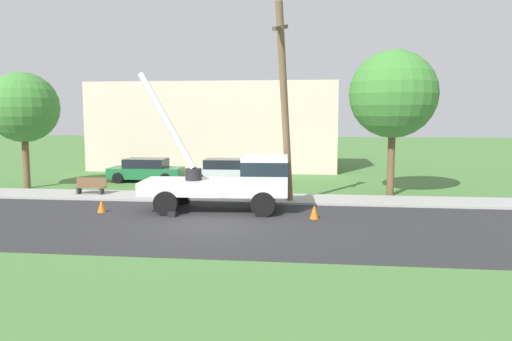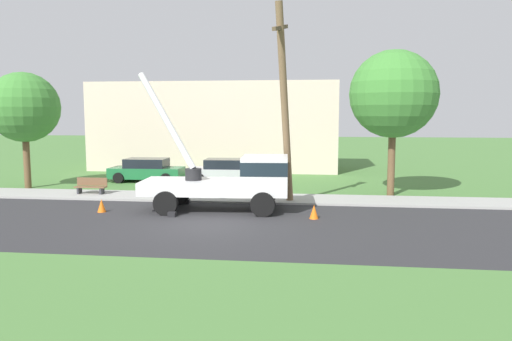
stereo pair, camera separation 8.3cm
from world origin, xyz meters
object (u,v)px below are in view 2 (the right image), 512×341
roadside_tree_near (24,108)px  roadside_tree_far (394,94)px  traffic_cone_ahead (314,212)px  parked_sedan_green (147,170)px  leaning_utility_pole (285,104)px  traffic_cone_behind (102,206)px  park_bench (91,187)px  utility_truck (235,178)px  parked_sedan_silver (226,171)px

roadside_tree_near → roadside_tree_far: 19.77m
traffic_cone_ahead → parked_sedan_green: (-10.24, 9.57, 0.43)m
leaning_utility_pole → traffic_cone_behind: (-7.54, -2.39, -4.27)m
traffic_cone_behind → park_bench: (-2.36, 3.98, 0.18)m
utility_truck → roadside_tree_far: 9.38m
utility_truck → leaning_utility_pole: leaning_utility_pole is taller
parked_sedan_silver → roadside_tree_near: bearing=-161.4°
roadside_tree_far → leaning_utility_pole: bearing=-146.5°
utility_truck → parked_sedan_green: size_ratio=1.56×
parked_sedan_green → roadside_tree_near: 7.62m
traffic_cone_behind → parked_sedan_green: bearing=98.1°
traffic_cone_behind → roadside_tree_near: bearing=139.7°
utility_truck → traffic_cone_ahead: utility_truck is taller
utility_truck → roadside_tree_near: roadside_tree_near is taller
utility_truck → roadside_tree_near: bearing=158.7°
leaning_utility_pole → park_bench: leaning_utility_pole is taller
parked_sedan_green → parked_sedan_silver: same height
traffic_cone_behind → roadside_tree_far: roadside_tree_far is taller
roadside_tree_far → traffic_cone_ahead: bearing=-122.3°
utility_truck → parked_sedan_silver: utility_truck is taller
traffic_cone_ahead → parked_sedan_silver: bearing=118.7°
parked_sedan_green → roadside_tree_far: bearing=-14.0°
traffic_cone_ahead → parked_sedan_green: 14.02m
leaning_utility_pole → traffic_cone_ahead: size_ratio=15.82×
parked_sedan_green → parked_sedan_silver: (4.90, 0.19, 0.00)m
traffic_cone_ahead → parked_sedan_silver: parked_sedan_silver is taller
traffic_cone_behind → park_bench: size_ratio=0.35×
leaning_utility_pole → parked_sedan_green: bearing=141.9°
traffic_cone_behind → roadside_tree_near: 10.12m
parked_sedan_silver → roadside_tree_far: bearing=-22.0°
parked_sedan_green → roadside_tree_near: bearing=-149.3°
utility_truck → parked_sedan_silver: 8.71m
traffic_cone_behind → roadside_tree_far: 14.80m
roadside_tree_far → utility_truck: bearing=-146.6°
traffic_cone_behind → roadside_tree_far: (12.73, 5.82, 4.81)m
utility_truck → roadside_tree_near: (-12.55, 4.88, 3.06)m
parked_sedan_green → parked_sedan_silver: bearing=2.2°
parked_sedan_green → utility_truck: bearing=-50.3°
leaning_utility_pole → traffic_cone_ahead: 5.20m
parked_sedan_green → parked_sedan_silver: 4.90m
leaning_utility_pole → park_bench: (-9.91, 1.59, -4.09)m
utility_truck → roadside_tree_near: size_ratio=1.08×
traffic_cone_behind → park_bench: bearing=120.7°
roadside_tree_near → roadside_tree_far: bearing=-0.4°
traffic_cone_ahead → parked_sedan_green: parked_sedan_green is taller
parked_sedan_silver → parked_sedan_green: bearing=-177.8°
roadside_tree_near → leaning_utility_pole: bearing=-13.8°
parked_sedan_silver → roadside_tree_far: 10.81m
traffic_cone_behind → leaning_utility_pole: bearing=17.6°
utility_truck → traffic_cone_ahead: bearing=-21.0°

